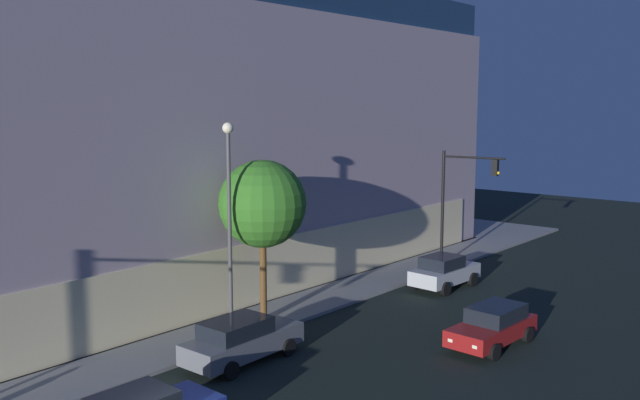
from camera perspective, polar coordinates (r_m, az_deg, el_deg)
The scene contains 7 objects.
modern_building at distance 41.33m, azimuth -13.66°, elevation 5.66°, with size 38.10×22.37×16.00m.
traffic_light_far_corner at distance 39.46m, azimuth 11.61°, elevation 0.74°, with size 0.56×3.66×6.67m.
street_lamp_sidewalk at distance 27.27m, azimuth -7.56°, elevation -0.40°, with size 0.44×0.44×8.56m.
sidewalk_tree at distance 28.99m, azimuth -4.81°, elevation -0.35°, with size 3.73×3.73×6.97m.
car_grey at distance 25.78m, azimuth -6.56°, elevation -11.45°, with size 4.82×2.10×1.66m.
car_red at distance 28.14m, azimuth 14.18°, elevation -10.08°, with size 4.38×2.13×1.56m.
car_silver at distance 36.09m, azimuth 10.29°, elevation -5.87°, with size 4.24×2.16×1.72m.
Camera 1 is at (-10.48, -13.50, 9.35)m, focal length 38.48 mm.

